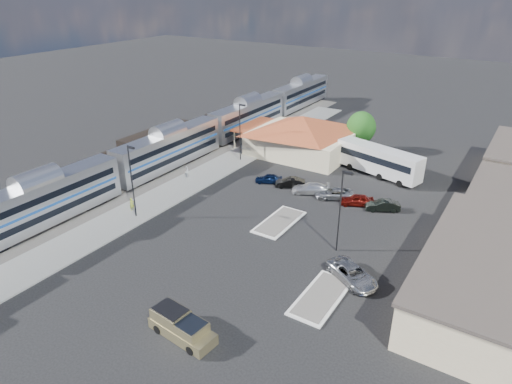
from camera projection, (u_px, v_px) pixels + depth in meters
The scene contains 23 objects.
ground at pixel (241, 221), 53.44m from camera, with size 280.00×280.00×0.00m, color black.
railbed at pixel (157, 164), 69.73m from camera, with size 16.00×100.00×0.12m, color #4C4944.
platform at pixel (194, 180), 63.81m from camera, with size 5.50×92.00×0.18m, color gray.
passenger_train at pixel (170, 150), 66.94m from camera, with size 3.00×104.00×5.55m.
freight_cars at pixel (157, 142), 72.99m from camera, with size 2.80×46.00×4.00m.
station_depot at pixel (302, 135), 72.66m from camera, with size 18.35×12.24×6.20m.
traffic_island_south at pixel (279, 222), 52.98m from camera, with size 3.30×7.50×0.21m.
traffic_island_north at pixel (321, 297), 40.49m from camera, with size 3.30×7.50×0.21m.
lamp_plat_s at pixel (132, 176), 51.88m from camera, with size 1.08×0.25×9.00m.
lamp_plat_n at pixel (240, 128), 68.69m from camera, with size 1.08×0.25×9.00m.
lamp_lot at pixel (341, 205), 45.30m from camera, with size 1.08×0.25×9.00m.
tree_depot at pixel (361, 128), 73.19m from camera, with size 4.71×4.71×6.63m.
pickup_truck at pixel (182, 327), 35.76m from camera, with size 5.95×2.66×1.99m.
suv at pixel (352, 274), 42.49m from camera, with size 2.58×5.59×1.55m, color #97999E.
coach_bus at pixel (379, 160), 64.86m from camera, with size 13.08×6.09×4.11m.
person_a at pixel (132, 204), 55.10m from camera, with size 0.58×0.38×1.60m, color #C9D843.
person_b at pixel (187, 172), 64.22m from camera, with size 0.80×0.62×1.64m, color silver.
parked_car_a at pixel (269, 179), 63.05m from camera, with size 1.50×3.74×1.27m, color #0C1B3F.
parked_car_b at pixel (290, 183), 61.71m from camera, with size 1.42×4.08×1.34m, color black.
parked_car_c at pixel (310, 188), 59.91m from camera, with size 2.00×4.93×1.43m, color silver.
parked_car_d at pixel (334, 193), 58.60m from camera, with size 2.29×4.97×1.38m, color gray.
parked_car_e at pixel (357, 200), 56.80m from camera, with size 1.69×4.19×1.43m, color maroon.
parked_car_f at pixel (382, 205), 55.49m from camera, with size 1.46×4.18×1.38m, color black.
Camera 1 is at (26.65, -38.69, 25.75)m, focal length 32.00 mm.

